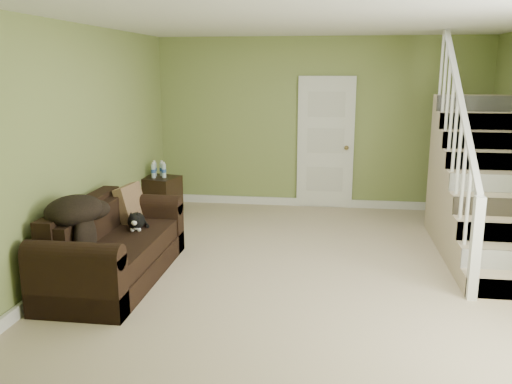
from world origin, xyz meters
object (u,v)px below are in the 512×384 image
(sofa, at_px, (112,250))
(cat, at_px, (135,221))
(side_table, at_px, (161,195))
(banana, at_px, (104,254))

(sofa, distance_m, cat, 0.42)
(side_table, bearing_deg, banana, -81.94)
(sofa, distance_m, side_table, 2.47)
(cat, relative_size, banana, 2.61)
(banana, bearing_deg, side_table, 82.25)
(sofa, bearing_deg, banana, -73.63)
(side_table, relative_size, banana, 4.33)
(sofa, relative_size, cat, 4.18)
(sofa, xyz_separation_m, banana, (0.16, -0.54, 0.16))
(cat, bearing_deg, side_table, 86.41)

